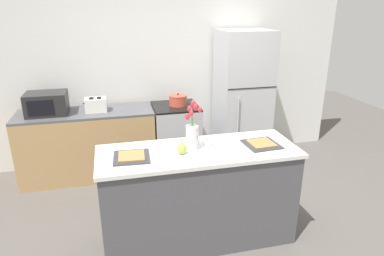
{
  "coord_description": "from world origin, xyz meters",
  "views": [
    {
      "loc": [
        -0.72,
        -2.71,
        2.16
      ],
      "look_at": [
        0.0,
        0.25,
        1.05
      ],
      "focal_mm": 32.0,
      "sensor_mm": 36.0,
      "label": 1
    }
  ],
  "objects_px": {
    "stove_range": "(176,136)",
    "microwave": "(47,104)",
    "plate_setting_left": "(132,157)",
    "plate_setting_right": "(261,144)",
    "toaster": "(96,105)",
    "refrigerator": "(242,98)",
    "pear_figurine": "(182,148)",
    "flower_vase": "(192,133)",
    "cooking_pot": "(178,100)"
  },
  "relations": [
    {
      "from": "stove_range",
      "to": "microwave",
      "type": "xyz_separation_m",
      "value": [
        -1.59,
        -0.0,
        0.58
      ]
    },
    {
      "from": "stove_range",
      "to": "plate_setting_left",
      "type": "height_order",
      "value": "plate_setting_left"
    },
    {
      "from": "plate_setting_left",
      "to": "microwave",
      "type": "distance_m",
      "value": 1.86
    },
    {
      "from": "plate_setting_right",
      "to": "toaster",
      "type": "bearing_deg",
      "value": 133.33
    },
    {
      "from": "plate_setting_right",
      "to": "refrigerator",
      "type": "bearing_deg",
      "value": 74.34
    },
    {
      "from": "pear_figurine",
      "to": "plate_setting_right",
      "type": "height_order",
      "value": "pear_figurine"
    },
    {
      "from": "microwave",
      "to": "pear_figurine",
      "type": "bearing_deg",
      "value": -51.08
    },
    {
      "from": "flower_vase",
      "to": "stove_range",
      "type": "bearing_deg",
      "value": 84.5
    },
    {
      "from": "toaster",
      "to": "cooking_pot",
      "type": "relative_size",
      "value": 1.15
    },
    {
      "from": "stove_range",
      "to": "pear_figurine",
      "type": "xyz_separation_m",
      "value": [
        -0.26,
        -1.65,
        0.54
      ]
    },
    {
      "from": "refrigerator",
      "to": "plate_setting_right",
      "type": "distance_m",
      "value": 1.69
    },
    {
      "from": "plate_setting_left",
      "to": "pear_figurine",
      "type": "bearing_deg",
      "value": -2.99
    },
    {
      "from": "pear_figurine",
      "to": "toaster",
      "type": "height_order",
      "value": "pear_figurine"
    },
    {
      "from": "flower_vase",
      "to": "plate_setting_left",
      "type": "bearing_deg",
      "value": -173.91
    },
    {
      "from": "microwave",
      "to": "plate_setting_right",
      "type": "bearing_deg",
      "value": -37.9
    },
    {
      "from": "stove_range",
      "to": "pear_figurine",
      "type": "relative_size",
      "value": 6.42
    },
    {
      "from": "flower_vase",
      "to": "pear_figurine",
      "type": "relative_size",
      "value": 3.19
    },
    {
      "from": "pear_figurine",
      "to": "toaster",
      "type": "bearing_deg",
      "value": 114.92
    },
    {
      "from": "refrigerator",
      "to": "flower_vase",
      "type": "xyz_separation_m",
      "value": [
        -1.1,
        -1.57,
        0.16
      ]
    },
    {
      "from": "plate_setting_left",
      "to": "stove_range",
      "type": "bearing_deg",
      "value": 66.85
    },
    {
      "from": "stove_range",
      "to": "cooking_pot",
      "type": "height_order",
      "value": "cooking_pot"
    },
    {
      "from": "flower_vase",
      "to": "refrigerator",
      "type": "bearing_deg",
      "value": 54.91
    },
    {
      "from": "pear_figurine",
      "to": "toaster",
      "type": "distance_m",
      "value": 1.79
    },
    {
      "from": "toaster",
      "to": "microwave",
      "type": "bearing_deg",
      "value": 177.94
    },
    {
      "from": "flower_vase",
      "to": "pear_figurine",
      "type": "bearing_deg",
      "value": -144.09
    },
    {
      "from": "cooking_pot",
      "to": "microwave",
      "type": "bearing_deg",
      "value": -179.73
    },
    {
      "from": "cooking_pot",
      "to": "pear_figurine",
      "type": "bearing_deg",
      "value": -100.29
    },
    {
      "from": "refrigerator",
      "to": "plate_setting_right",
      "type": "relative_size",
      "value": 5.75
    },
    {
      "from": "microwave",
      "to": "plate_setting_left",
      "type": "bearing_deg",
      "value": -61.08
    },
    {
      "from": "flower_vase",
      "to": "microwave",
      "type": "height_order",
      "value": "flower_vase"
    },
    {
      "from": "refrigerator",
      "to": "cooking_pot",
      "type": "height_order",
      "value": "refrigerator"
    },
    {
      "from": "refrigerator",
      "to": "flower_vase",
      "type": "relative_size",
      "value": 4.19
    },
    {
      "from": "plate_setting_left",
      "to": "cooking_pot",
      "type": "distance_m",
      "value": 1.79
    },
    {
      "from": "refrigerator",
      "to": "microwave",
      "type": "xyz_separation_m",
      "value": [
        -2.54,
        -0.0,
        0.1
      ]
    },
    {
      "from": "stove_range",
      "to": "pear_figurine",
      "type": "height_order",
      "value": "pear_figurine"
    },
    {
      "from": "pear_figurine",
      "to": "flower_vase",
      "type": "bearing_deg",
      "value": 35.91
    },
    {
      "from": "stove_range",
      "to": "toaster",
      "type": "xyz_separation_m",
      "value": [
        -1.02,
        -0.02,
        0.53
      ]
    },
    {
      "from": "refrigerator",
      "to": "pear_figurine",
      "type": "bearing_deg",
      "value": -126.34
    },
    {
      "from": "refrigerator",
      "to": "flower_vase",
      "type": "bearing_deg",
      "value": -125.09
    },
    {
      "from": "flower_vase",
      "to": "pear_figurine",
      "type": "distance_m",
      "value": 0.17
    },
    {
      "from": "refrigerator",
      "to": "plate_setting_right",
      "type": "xyz_separation_m",
      "value": [
        -0.46,
        -1.62,
        0.02
      ]
    },
    {
      "from": "stove_range",
      "to": "refrigerator",
      "type": "distance_m",
      "value": 1.06
    },
    {
      "from": "flower_vase",
      "to": "microwave",
      "type": "relative_size",
      "value": 0.92
    },
    {
      "from": "pear_figurine",
      "to": "cooking_pot",
      "type": "distance_m",
      "value": 1.68
    },
    {
      "from": "flower_vase",
      "to": "plate_setting_right",
      "type": "height_order",
      "value": "flower_vase"
    },
    {
      "from": "plate_setting_right",
      "to": "toaster",
      "type": "height_order",
      "value": "toaster"
    },
    {
      "from": "stove_range",
      "to": "cooking_pot",
      "type": "distance_m",
      "value": 0.52
    },
    {
      "from": "pear_figurine",
      "to": "cooking_pot",
      "type": "xyz_separation_m",
      "value": [
        0.3,
        1.65,
        -0.03
      ]
    },
    {
      "from": "pear_figurine",
      "to": "microwave",
      "type": "height_order",
      "value": "microwave"
    },
    {
      "from": "refrigerator",
      "to": "plate_setting_right",
      "type": "height_order",
      "value": "refrigerator"
    }
  ]
}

